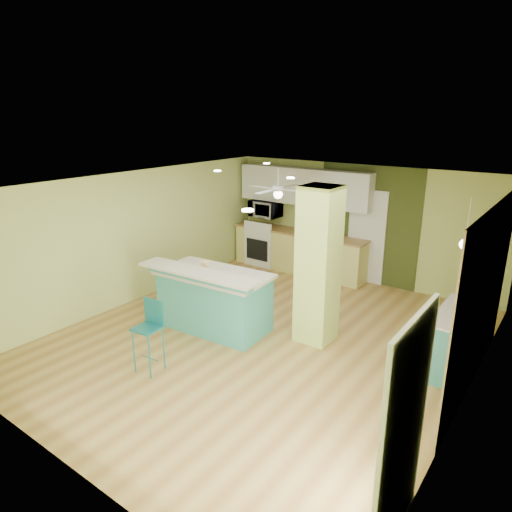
% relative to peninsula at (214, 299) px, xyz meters
% --- Properties ---
extents(floor, '(6.00, 7.00, 0.01)m').
position_rel_peninsula_xyz_m(floor, '(0.93, 0.18, -0.54)').
color(floor, olive).
rests_on(floor, ground).
extents(ceiling, '(6.00, 7.00, 0.01)m').
position_rel_peninsula_xyz_m(ceiling, '(0.93, 0.18, 1.97)').
color(ceiling, white).
rests_on(ceiling, wall_back).
extents(wall_back, '(6.00, 0.01, 2.50)m').
position_rel_peninsula_xyz_m(wall_back, '(0.93, 3.69, 0.72)').
color(wall_back, '#B7C469').
rests_on(wall_back, floor).
extents(wall_front, '(6.00, 0.01, 2.50)m').
position_rel_peninsula_xyz_m(wall_front, '(0.93, -3.32, 0.72)').
color(wall_front, '#B7C469').
rests_on(wall_front, floor).
extents(wall_left, '(0.01, 7.00, 2.50)m').
position_rel_peninsula_xyz_m(wall_left, '(-2.08, 0.18, 0.72)').
color(wall_left, '#B7C469').
rests_on(wall_left, floor).
extents(wall_right, '(0.01, 7.00, 2.50)m').
position_rel_peninsula_xyz_m(wall_right, '(3.93, 0.18, 0.72)').
color(wall_right, '#B7C469').
rests_on(wall_right, floor).
extents(wood_panel, '(0.02, 3.40, 2.50)m').
position_rel_peninsula_xyz_m(wood_panel, '(3.92, 0.78, 0.72)').
color(wood_panel, '#957755').
rests_on(wood_panel, floor).
extents(olive_accent, '(2.20, 0.02, 2.50)m').
position_rel_peninsula_xyz_m(olive_accent, '(1.13, 3.67, 0.72)').
color(olive_accent, '#3A451B').
rests_on(olive_accent, floor).
extents(interior_door, '(0.82, 0.05, 2.00)m').
position_rel_peninsula_xyz_m(interior_door, '(1.13, 3.64, 0.47)').
color(interior_door, white).
rests_on(interior_door, floor).
extents(french_door, '(0.04, 1.08, 2.10)m').
position_rel_peninsula_xyz_m(french_door, '(3.90, -2.12, 0.52)').
color(french_door, silver).
rests_on(french_door, floor).
extents(column, '(0.55, 0.55, 2.50)m').
position_rel_peninsula_xyz_m(column, '(1.58, 0.68, 0.72)').
color(column, '#BDD964').
rests_on(column, floor).
extents(kitchen_run, '(3.25, 0.63, 0.94)m').
position_rel_peninsula_xyz_m(kitchen_run, '(-0.37, 3.38, -0.06)').
color(kitchen_run, '#D5D06F').
rests_on(kitchen_run, floor).
extents(stove, '(0.76, 0.66, 1.08)m').
position_rel_peninsula_xyz_m(stove, '(-1.32, 3.37, -0.07)').
color(stove, white).
rests_on(stove, floor).
extents(upper_cabinets, '(3.20, 0.34, 0.80)m').
position_rel_peninsula_xyz_m(upper_cabinets, '(-0.37, 3.50, 1.42)').
color(upper_cabinets, silver).
rests_on(upper_cabinets, wall_back).
extents(microwave, '(0.70, 0.48, 0.39)m').
position_rel_peninsula_xyz_m(microwave, '(-1.32, 3.38, 0.82)').
color(microwave, white).
rests_on(microwave, wall_back).
extents(ceiling_fan, '(1.41, 1.41, 0.61)m').
position_rel_peninsula_xyz_m(ceiling_fan, '(-0.17, 2.18, 1.55)').
color(ceiling_fan, white).
rests_on(ceiling_fan, ceiling).
extents(pendant_lamp, '(0.14, 0.14, 0.69)m').
position_rel_peninsula_xyz_m(pendant_lamp, '(3.58, 0.93, 1.35)').
color(pendant_lamp, silver).
rests_on(pendant_lamp, ceiling).
extents(wall_decor, '(0.03, 0.90, 0.70)m').
position_rel_peninsula_xyz_m(wall_decor, '(3.89, 0.98, 1.02)').
color(wall_decor, brown).
rests_on(wall_decor, wood_panel).
extents(peninsula, '(2.17, 1.27, 1.15)m').
position_rel_peninsula_xyz_m(peninsula, '(0.00, 0.00, 0.00)').
color(peninsula, teal).
rests_on(peninsula, floor).
extents(bar_stool, '(0.38, 0.38, 1.05)m').
position_rel_peninsula_xyz_m(bar_stool, '(0.15, -1.50, 0.17)').
color(bar_stool, teal).
rests_on(bar_stool, floor).
extents(side_counter, '(0.58, 1.36, 0.88)m').
position_rel_peninsula_xyz_m(side_counter, '(3.63, 1.07, -0.09)').
color(side_counter, teal).
rests_on(side_counter, floor).
extents(fruit_bowl, '(0.37, 0.37, 0.07)m').
position_rel_peninsula_xyz_m(fruit_bowl, '(0.22, 3.29, 0.44)').
color(fruit_bowl, '#382617').
rests_on(fruit_bowl, kitchen_run).
extents(canister, '(0.13, 0.13, 0.19)m').
position_rel_peninsula_xyz_m(canister, '(-0.12, -0.03, 0.56)').
color(canister, gold).
rests_on(canister, peninsula).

